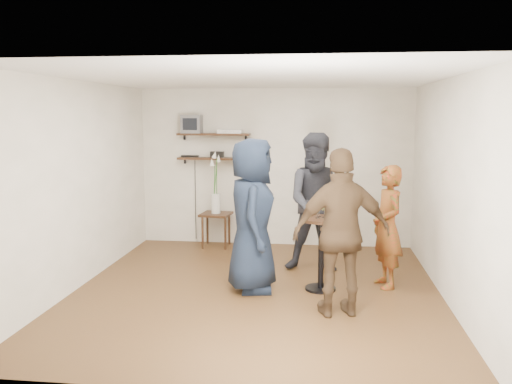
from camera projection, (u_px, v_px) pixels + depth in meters
The scene contains 18 objects.
room at pixel (257, 187), 6.54m from camera, with size 4.58×5.08×2.68m.
shelf_upper at pixel (214, 134), 8.91m from camera, with size 1.20×0.25×0.04m, color black.
shelf_lower at pixel (214, 159), 8.97m from camera, with size 1.20×0.25×0.04m, color black.
crt_monitor at pixel (192, 124), 8.93m from camera, with size 0.32×0.30×0.30m, color #59595B.
dvd_deck at pixel (230, 131), 8.87m from camera, with size 0.40×0.24×0.06m, color silver.
radio at pixel (217, 154), 8.95m from camera, with size 0.22×0.10×0.10m, color black.
power_strip at pixel (190, 156), 9.07m from camera, with size 0.30×0.05×0.03m, color black.
side_table at pixel (216, 219), 8.93m from camera, with size 0.52×0.52×0.56m.
vase_lilies at pixel (216, 193), 8.87m from camera, with size 0.20×0.21×1.04m.
drinks_table at pixel (321, 244), 6.70m from camera, with size 0.50×0.50×0.91m.
wine_glass_fl at pixel (318, 207), 6.62m from camera, with size 0.07×0.07×0.20m.
wine_glass_fr at pixel (328, 208), 6.59m from camera, with size 0.06×0.06×0.19m.
wine_glass_bl at pixel (319, 206), 6.71m from camera, with size 0.07×0.07×0.20m.
wine_glass_br at pixel (325, 207), 6.64m from camera, with size 0.07×0.07×0.20m.
person_plaid at pixel (387, 227), 6.80m from camera, with size 0.57×0.37×1.55m, color red.
person_dark at pixel (319, 203), 7.49m from camera, with size 0.94×0.73×1.93m, color black.
person_navy at pixel (252, 215), 6.65m from camera, with size 0.92×0.60×1.89m, color black.
person_brown at pixel (342, 233), 5.81m from camera, with size 1.07×0.45×1.83m, color #3F2C1B.
Camera 1 is at (0.78, -6.43, 2.18)m, focal length 38.00 mm.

